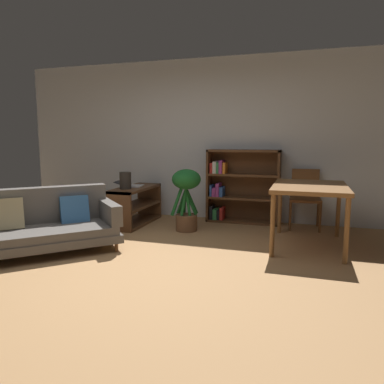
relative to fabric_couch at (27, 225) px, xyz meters
name	(u,v)px	position (x,y,z in m)	size (l,w,h in m)	color
ground_plane	(136,268)	(1.47, -0.10, -0.34)	(8.16, 8.16, 0.00)	#A87A4C
back_wall_panel	(204,140)	(1.47, 2.60, 1.01)	(6.80, 0.10, 2.70)	silver
fabric_couch	(27,225)	(0.00, 0.00, 0.00)	(2.06, 2.06, 0.76)	brown
media_console	(135,205)	(0.55, 1.77, -0.03)	(0.43, 1.16, 0.60)	#56351E
open_laptop	(131,185)	(0.45, 1.83, 0.29)	(0.47, 0.38, 0.08)	silver
desk_speaker	(125,180)	(0.51, 1.54, 0.39)	(0.18, 0.18, 0.26)	#2D2823
potted_floor_plant	(186,194)	(1.48, 1.59, 0.23)	(0.43, 0.43, 0.93)	brown
dining_table	(310,191)	(3.22, 1.31, 0.38)	(0.90, 1.27, 0.79)	brown
dining_chair_near	(305,195)	(3.17, 2.33, 0.17)	(0.48, 0.46, 0.90)	brown
bookshelf	(239,187)	(2.12, 2.43, 0.25)	(1.17, 0.32, 1.19)	#56351E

